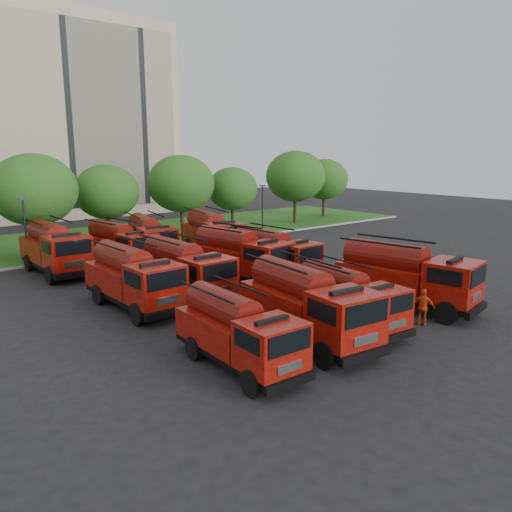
{
  "coord_description": "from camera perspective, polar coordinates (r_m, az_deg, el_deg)",
  "views": [
    {
      "loc": [
        -19.47,
        -20.28,
        8.37
      ],
      "look_at": [
        0.23,
        3.81,
        1.8
      ],
      "focal_mm": 35.0,
      "sensor_mm": 36.0,
      "label": 1
    }
  ],
  "objects": [
    {
      "name": "firefighter_0",
      "position": [
        24.86,
        15.81,
        -8.22
      ],
      "size": [
        0.78,
        0.7,
        1.73
      ],
      "primitive_type": "imported",
      "rotation": [
        0.0,
        0.0,
        0.49
      ],
      "color": "#B4320D",
      "rests_on": "ground"
    },
    {
      "name": "fire_truck_8",
      "position": [
        37.14,
        -22.04,
        0.81
      ],
      "size": [
        2.91,
        7.77,
        3.52
      ],
      "rotation": [
        0.0,
        0.0,
        0.01
      ],
      "color": "black",
      "rests_on": "ground"
    },
    {
      "name": "tree_2",
      "position": [
        43.44,
        -24.04,
        6.92
      ],
      "size": [
        6.72,
        6.72,
        8.22
      ],
      "color": "#382314",
      "rests_on": "ground"
    },
    {
      "name": "lamp_post_1",
      "position": [
        49.25,
        0.75,
        5.54
      ],
      "size": [
        0.6,
        0.25,
        5.11
      ],
      "color": "black",
      "rests_on": "ground"
    },
    {
      "name": "apartment_building",
      "position": [
        71.64,
        -22.49,
        14.35
      ],
      "size": [
        30.0,
        14.18,
        25.0
      ],
      "color": "beige",
      "rests_on": "ground"
    },
    {
      "name": "fire_truck_9",
      "position": [
        38.07,
        -15.34,
        1.26
      ],
      "size": [
        3.28,
        7.27,
        3.2
      ],
      "rotation": [
        0.0,
        0.0,
        0.12
      ],
      "color": "black",
      "rests_on": "ground"
    },
    {
      "name": "firefighter_2",
      "position": [
        25.97,
        18.43,
        -7.52
      ],
      "size": [
        1.06,
        1.25,
        1.85
      ],
      "primitive_type": "imported",
      "rotation": [
        0.0,
        0.0,
        2.06
      ],
      "color": "#B4320D",
      "rests_on": "ground"
    },
    {
      "name": "fire_truck_10",
      "position": [
        39.66,
        -12.15,
        1.97
      ],
      "size": [
        4.0,
        7.79,
        3.38
      ],
      "rotation": [
        0.0,
        0.0,
        -0.2
      ],
      "color": "black",
      "rests_on": "ground"
    },
    {
      "name": "tree_4",
      "position": [
        49.89,
        -8.57,
        8.17
      ],
      "size": [
        6.55,
        6.55,
        8.01
      ],
      "color": "#382314",
      "rests_on": "ground"
    },
    {
      "name": "firefighter_1",
      "position": [
        21.75,
        13.26,
        -11.05
      ],
      "size": [
        0.87,
        0.71,
        1.56
      ],
      "primitive_type": "imported",
      "rotation": [
        0.0,
        0.0,
        -0.47
      ],
      "color": "#B4320D",
      "rests_on": "ground"
    },
    {
      "name": "fire_truck_2",
      "position": [
        24.33,
        10.34,
        -4.78
      ],
      "size": [
        2.87,
        6.57,
        2.9
      ],
      "rotation": [
        0.0,
        0.0,
        -0.1
      ],
      "color": "black",
      "rests_on": "ground"
    },
    {
      "name": "firefighter_5",
      "position": [
        32.35,
        5.67,
        -3.14
      ],
      "size": [
        1.71,
        0.81,
        1.81
      ],
      "primitive_type": "imported",
      "rotation": [
        0.0,
        0.0,
        3.2
      ],
      "color": "#B4320D",
      "rests_on": "ground"
    },
    {
      "name": "fire_truck_1",
      "position": [
        22.25,
        5.81,
        -5.56
      ],
      "size": [
        3.39,
        7.7,
        3.4
      ],
      "rotation": [
        0.0,
        0.0,
        -0.11
      ],
      "color": "black",
      "rests_on": "ground"
    },
    {
      "name": "tree_6",
      "position": [
        58.6,
        4.53,
        9.07
      ],
      "size": [
        6.89,
        6.89,
        8.42
      ],
      "color": "#382314",
      "rests_on": "ground"
    },
    {
      "name": "ground",
      "position": [
        29.34,
        4.39,
        -4.69
      ],
      "size": [
        140.0,
        140.0,
        0.0
      ],
      "primitive_type": "plane",
      "color": "black",
      "rests_on": "ground"
    },
    {
      "name": "firefighter_4",
      "position": [
        23.12,
        -2.51,
        -9.31
      ],
      "size": [
        0.83,
        0.85,
        1.48
      ],
      "primitive_type": "imported",
      "rotation": [
        0.0,
        0.0,
        2.29
      ],
      "color": "black",
      "rests_on": "ground"
    },
    {
      "name": "firefighter_3",
      "position": [
        29.4,
        10.18,
        -4.81
      ],
      "size": [
        1.06,
        0.71,
        1.5
      ],
      "primitive_type": "imported",
      "rotation": [
        0.0,
        0.0,
        3.37
      ],
      "color": "#B4320D",
      "rests_on": "ground"
    },
    {
      "name": "tree_7",
      "position": [
        65.02,
        7.8,
        8.68
      ],
      "size": [
        6.05,
        6.05,
        7.39
      ],
      "color": "#382314",
      "rests_on": "ground"
    },
    {
      "name": "curb",
      "position": [
        43.66,
        -12.02,
        0.7
      ],
      "size": [
        70.0,
        0.3,
        0.14
      ],
      "primitive_type": "cube",
      "color": "gray",
      "rests_on": "ground"
    },
    {
      "name": "fire_truck_3",
      "position": [
        28.09,
        16.69,
        -2.23
      ],
      "size": [
        3.91,
        7.97,
        3.48
      ],
      "rotation": [
        0.0,
        0.0,
        0.18
      ],
      "color": "black",
      "rests_on": "ground"
    },
    {
      "name": "fire_truck_7",
      "position": [
        33.17,
        1.94,
        0.17
      ],
      "size": [
        2.84,
        7.17,
        3.22
      ],
      "rotation": [
        0.0,
        0.0,
        0.04
      ],
      "color": "black",
      "rests_on": "ground"
    },
    {
      "name": "fire_truck_5",
      "position": [
        28.82,
        -8.26,
        -1.63
      ],
      "size": [
        2.8,
        7.38,
        3.34
      ],
      "rotation": [
        0.0,
        0.0,
        0.01
      ],
      "color": "black",
      "rests_on": "ground"
    },
    {
      "name": "fire_truck_11",
      "position": [
        40.58,
        -5.1,
        2.53
      ],
      "size": [
        4.2,
        8.15,
        3.54
      ],
      "rotation": [
        0.0,
        0.0,
        -0.21
      ],
      "color": "black",
      "rests_on": "ground"
    },
    {
      "name": "fire_truck_0",
      "position": [
        19.7,
        -2.14,
        -8.61
      ],
      "size": [
        2.56,
        6.49,
        2.91
      ],
      "rotation": [
        0.0,
        0.0,
        -0.04
      ],
      "color": "black",
      "rests_on": "ground"
    },
    {
      "name": "lamp_post_0",
      "position": [
        39.05,
        -24.85,
        2.75
      ],
      "size": [
        0.6,
        0.25,
        5.11
      ],
      "color": "black",
      "rests_on": "ground"
    },
    {
      "name": "fire_truck_4",
      "position": [
        27.65,
        -13.88,
        -2.43
      ],
      "size": [
        2.86,
        7.41,
        3.34
      ],
      "rotation": [
        0.0,
        0.0,
        0.02
      ],
      "color": "black",
      "rests_on": "ground"
    },
    {
      "name": "fire_truck_6",
      "position": [
        32.34,
        -1.97,
        0.04
      ],
      "size": [
        3.67,
        7.79,
        3.41
      ],
      "rotation": [
        0.0,
        0.0,
        0.15
      ],
      "color": "black",
      "rests_on": "ground"
    },
    {
      "name": "tree_3",
      "position": [
        48.12,
        -16.7,
        7.03
      ],
      "size": [
        5.88,
        5.88,
        7.19
      ],
      "color": "#382314",
      "rests_on": "ground"
    },
    {
      "name": "tree_5",
      "position": [
        54.66,
        -2.72,
        7.69
      ],
      "size": [
        5.46,
        5.46,
        6.68
      ],
      "color": "#382314",
      "rests_on": "ground"
    },
    {
      "name": "lawn",
      "position": [
        50.9,
        -16.23,
        2.05
      ],
      "size": [
        70.0,
        16.0,
        0.12
      ],
      "primitive_type": "cube",
      "color": "#204713",
      "rests_on": "ground"
    }
  ]
}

